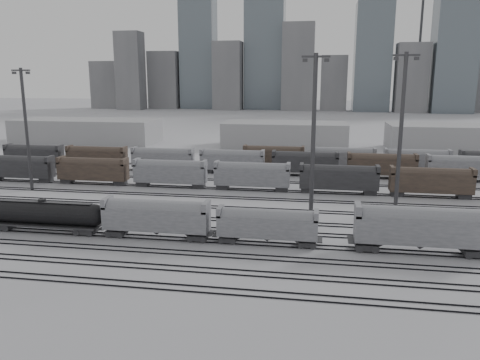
% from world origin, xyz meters
% --- Properties ---
extents(ground, '(900.00, 900.00, 0.00)m').
position_xyz_m(ground, '(0.00, 0.00, 0.00)').
color(ground, silver).
rests_on(ground, ground).
extents(tracks, '(220.00, 71.50, 0.16)m').
position_xyz_m(tracks, '(0.00, 17.50, 0.08)').
color(tracks, black).
rests_on(tracks, ground).
extents(tank_car_b, '(18.96, 3.16, 4.68)m').
position_xyz_m(tank_car_b, '(-18.16, 1.00, 2.71)').
color(tank_car_b, '#242427').
rests_on(tank_car_b, ground).
extents(hopper_car_a, '(15.01, 2.98, 5.37)m').
position_xyz_m(hopper_car_a, '(-1.02, 1.00, 3.32)').
color(hopper_car_a, '#242427').
rests_on(hopper_car_a, ground).
extents(hopper_car_b, '(13.47, 2.68, 4.82)m').
position_xyz_m(hopper_car_b, '(14.49, 1.00, 2.98)').
color(hopper_car_b, '#242427').
rests_on(hopper_car_b, ground).
extents(hopper_car_c, '(16.64, 3.31, 5.95)m').
position_xyz_m(hopper_car_c, '(34.10, 1.00, 3.68)').
color(hopper_car_c, '#242427').
rests_on(hopper_car_c, ground).
extents(light_mast_b, '(3.83, 0.61, 23.95)m').
position_xyz_m(light_mast_b, '(-35.73, 24.87, 12.70)').
color(light_mast_b, '#38373A').
rests_on(light_mast_b, ground).
extents(light_mast_c, '(4.07, 0.65, 25.46)m').
position_xyz_m(light_mast_c, '(20.08, 11.16, 13.51)').
color(light_mast_c, '#38373A').
rests_on(light_mast_c, ground).
extents(light_mast_d, '(4.16, 0.67, 26.03)m').
position_xyz_m(light_mast_d, '(34.05, 20.84, 13.81)').
color(light_mast_d, '#38373A').
rests_on(light_mast_d, ground).
extents(bg_string_near, '(151.00, 3.00, 5.60)m').
position_xyz_m(bg_string_near, '(8.00, 32.00, 2.80)').
color(bg_string_near, gray).
rests_on(bg_string_near, ground).
extents(bg_string_mid, '(151.00, 3.00, 5.60)m').
position_xyz_m(bg_string_mid, '(18.00, 48.00, 2.80)').
color(bg_string_mid, '#242427').
rests_on(bg_string_mid, ground).
extents(bg_string_far, '(66.00, 3.00, 5.60)m').
position_xyz_m(bg_string_far, '(35.50, 56.00, 2.80)').
color(bg_string_far, brown).
rests_on(bg_string_far, ground).
extents(warehouse_left, '(50.00, 18.00, 8.00)m').
position_xyz_m(warehouse_left, '(-60.00, 95.00, 4.00)').
color(warehouse_left, '#949496').
rests_on(warehouse_left, ground).
extents(warehouse_mid, '(40.00, 18.00, 8.00)m').
position_xyz_m(warehouse_mid, '(10.00, 95.00, 4.00)').
color(warehouse_mid, '#949496').
rests_on(warehouse_mid, ground).
extents(warehouse_right, '(35.00, 18.00, 8.00)m').
position_xyz_m(warehouse_right, '(60.00, 95.00, 4.00)').
color(warehouse_right, '#949496').
rests_on(warehouse_right, ground).
extents(skyline, '(316.00, 22.40, 95.00)m').
position_xyz_m(skyline, '(10.84, 280.00, 34.73)').
color(skyline, gray).
rests_on(skyline, ground).
extents(crane_left, '(42.00, 1.80, 100.00)m').
position_xyz_m(crane_left, '(-28.74, 305.00, 57.39)').
color(crane_left, '#38373A').
rests_on(crane_left, ground).
extents(crane_right, '(42.00, 1.80, 100.00)m').
position_xyz_m(crane_right, '(91.26, 305.00, 57.39)').
color(crane_right, '#38373A').
rests_on(crane_right, ground).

